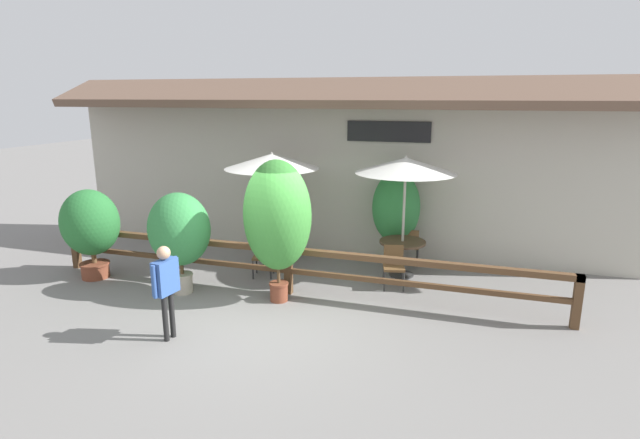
{
  "coord_description": "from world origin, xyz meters",
  "views": [
    {
      "loc": [
        3.34,
        -7.57,
        3.81
      ],
      "look_at": [
        0.49,
        1.57,
        1.42
      ],
      "focal_mm": 28.0,
      "sensor_mm": 36.0,
      "label": 1
    }
  ],
  "objects_px": {
    "patio_umbrella_middle": "(406,166)",
    "potted_plant_corner_fern": "(179,231)",
    "patio_umbrella_near": "(272,161)",
    "chair_near_wallside": "(288,237)",
    "chair_near_streetside": "(264,254)",
    "potted_plant_small_flowering": "(90,225)",
    "potted_plant_tall_tropical": "(396,208)",
    "dining_table_middle": "(402,248)",
    "pedestrian": "(166,280)",
    "dining_table_near": "(274,239)",
    "chair_middle_streetside": "(394,264)",
    "chair_middle_wallside": "(409,245)",
    "potted_plant_broad_leaf": "(277,217)"
  },
  "relations": [
    {
      "from": "potted_plant_small_flowering",
      "to": "dining_table_near",
      "type": "bearing_deg",
      "value": 29.72
    },
    {
      "from": "patio_umbrella_near",
      "to": "potted_plant_corner_fern",
      "type": "relative_size",
      "value": 1.29
    },
    {
      "from": "patio_umbrella_middle",
      "to": "chair_middle_wallside",
      "type": "xyz_separation_m",
      "value": [
        0.06,
        0.74,
        -1.91
      ]
    },
    {
      "from": "patio_umbrella_near",
      "to": "pedestrian",
      "type": "relative_size",
      "value": 1.67
    },
    {
      "from": "patio_umbrella_middle",
      "to": "potted_plant_small_flowering",
      "type": "bearing_deg",
      "value": -161.52
    },
    {
      "from": "potted_plant_corner_fern",
      "to": "patio_umbrella_near",
      "type": "bearing_deg",
      "value": 62.57
    },
    {
      "from": "potted_plant_tall_tropical",
      "to": "chair_near_wallside",
      "type": "bearing_deg",
      "value": -173.76
    },
    {
      "from": "dining_table_near",
      "to": "patio_umbrella_near",
      "type": "bearing_deg",
      "value": -90.0
    },
    {
      "from": "dining_table_near",
      "to": "potted_plant_broad_leaf",
      "type": "bearing_deg",
      "value": -65.05
    },
    {
      "from": "dining_table_near",
      "to": "chair_near_streetside",
      "type": "bearing_deg",
      "value": -85.47
    },
    {
      "from": "patio_umbrella_near",
      "to": "potted_plant_broad_leaf",
      "type": "bearing_deg",
      "value": -65.05
    },
    {
      "from": "potted_plant_small_flowering",
      "to": "potted_plant_tall_tropical",
      "type": "height_order",
      "value": "potted_plant_tall_tropical"
    },
    {
      "from": "chair_near_wallside",
      "to": "patio_umbrella_middle",
      "type": "height_order",
      "value": "patio_umbrella_middle"
    },
    {
      "from": "chair_near_streetside",
      "to": "chair_near_wallside",
      "type": "relative_size",
      "value": 1.0
    },
    {
      "from": "potted_plant_small_flowering",
      "to": "potted_plant_corner_fern",
      "type": "bearing_deg",
      "value": -4.48
    },
    {
      "from": "patio_umbrella_middle",
      "to": "potted_plant_corner_fern",
      "type": "relative_size",
      "value": 1.29
    },
    {
      "from": "chair_near_wallside",
      "to": "dining_table_middle",
      "type": "bearing_deg",
      "value": 169.11
    },
    {
      "from": "dining_table_near",
      "to": "patio_umbrella_middle",
      "type": "distance_m",
      "value": 3.41
    },
    {
      "from": "chair_near_wallside",
      "to": "potted_plant_small_flowering",
      "type": "bearing_deg",
      "value": 37.03
    },
    {
      "from": "dining_table_near",
      "to": "chair_middle_wallside",
      "type": "height_order",
      "value": "chair_middle_wallside"
    },
    {
      "from": "chair_near_wallside",
      "to": "chair_middle_wallside",
      "type": "bearing_deg",
      "value": -176.16
    },
    {
      "from": "patio_umbrella_near",
      "to": "pedestrian",
      "type": "distance_m",
      "value": 4.11
    },
    {
      "from": "patio_umbrella_near",
      "to": "chair_near_wallside",
      "type": "height_order",
      "value": "patio_umbrella_near"
    },
    {
      "from": "chair_near_wallside",
      "to": "chair_middle_streetside",
      "type": "bearing_deg",
      "value": 155.07
    },
    {
      "from": "dining_table_middle",
      "to": "dining_table_near",
      "type": "bearing_deg",
      "value": -176.46
    },
    {
      "from": "chair_near_streetside",
      "to": "chair_middle_streetside",
      "type": "xyz_separation_m",
      "value": [
        2.79,
        0.15,
        0.0
      ]
    },
    {
      "from": "dining_table_near",
      "to": "pedestrian",
      "type": "xyz_separation_m",
      "value": [
        -0.22,
        -3.86,
        0.38
      ]
    },
    {
      "from": "patio_umbrella_middle",
      "to": "patio_umbrella_near",
      "type": "bearing_deg",
      "value": -176.46
    },
    {
      "from": "chair_near_streetside",
      "to": "potted_plant_small_flowering",
      "type": "height_order",
      "value": "potted_plant_small_flowering"
    },
    {
      "from": "chair_near_wallside",
      "to": "pedestrian",
      "type": "xyz_separation_m",
      "value": [
        -0.29,
        -4.56,
        0.51
      ]
    },
    {
      "from": "potted_plant_corner_fern",
      "to": "pedestrian",
      "type": "bearing_deg",
      "value": -63.79
    },
    {
      "from": "patio_umbrella_near",
      "to": "chair_near_wallside",
      "type": "bearing_deg",
      "value": 84.08
    },
    {
      "from": "chair_near_wallside",
      "to": "dining_table_middle",
      "type": "xyz_separation_m",
      "value": [
        2.84,
        -0.53,
        0.14
      ]
    },
    {
      "from": "potted_plant_corner_fern",
      "to": "potted_plant_tall_tropical",
      "type": "height_order",
      "value": "potted_plant_tall_tropical"
    },
    {
      "from": "dining_table_middle",
      "to": "potted_plant_broad_leaf",
      "type": "distance_m",
      "value": 3.08
    },
    {
      "from": "dining_table_middle",
      "to": "patio_umbrella_near",
      "type": "bearing_deg",
      "value": -176.46
    },
    {
      "from": "dining_table_middle",
      "to": "potted_plant_small_flowering",
      "type": "height_order",
      "value": "potted_plant_small_flowering"
    },
    {
      "from": "chair_middle_streetside",
      "to": "potted_plant_tall_tropical",
      "type": "height_order",
      "value": "potted_plant_tall_tropical"
    },
    {
      "from": "chair_near_streetside",
      "to": "patio_umbrella_middle",
      "type": "height_order",
      "value": "patio_umbrella_middle"
    },
    {
      "from": "potted_plant_broad_leaf",
      "to": "pedestrian",
      "type": "xyz_separation_m",
      "value": [
        -1.1,
        -1.96,
        -0.65
      ]
    },
    {
      "from": "dining_table_middle",
      "to": "potted_plant_tall_tropical",
      "type": "relative_size",
      "value": 0.46
    },
    {
      "from": "dining_table_near",
      "to": "pedestrian",
      "type": "relative_size",
      "value": 0.64
    },
    {
      "from": "potted_plant_small_flowering",
      "to": "chair_near_streetside",
      "type": "bearing_deg",
      "value": 19.46
    },
    {
      "from": "chair_middle_streetside",
      "to": "potted_plant_corner_fern",
      "type": "relative_size",
      "value": 0.43
    },
    {
      "from": "patio_umbrella_near",
      "to": "dining_table_middle",
      "type": "bearing_deg",
      "value": 3.54
    },
    {
      "from": "dining_table_middle",
      "to": "potted_plant_small_flowering",
      "type": "bearing_deg",
      "value": -161.52
    },
    {
      "from": "chair_middle_wallside",
      "to": "potted_plant_small_flowering",
      "type": "relative_size",
      "value": 0.45
    },
    {
      "from": "patio_umbrella_near",
      "to": "potted_plant_small_flowering",
      "type": "relative_size",
      "value": 1.35
    },
    {
      "from": "chair_middle_streetside",
      "to": "potted_plant_corner_fern",
      "type": "bearing_deg",
      "value": -172.14
    },
    {
      "from": "patio_umbrella_middle",
      "to": "potted_plant_corner_fern",
      "type": "bearing_deg",
      "value": -150.4
    }
  ]
}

